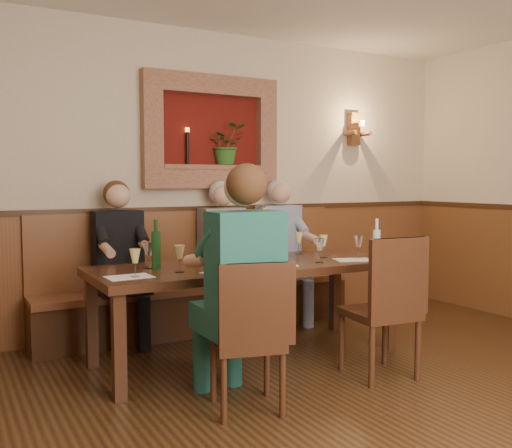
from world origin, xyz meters
The scene contains 31 objects.
room_shell centered at (0.00, 0.00, 1.89)m, with size 6.04×6.04×2.82m.
wainscoting centered at (0.00, 0.00, 0.59)m, with size 6.02×6.02×1.15m.
wall_niche centered at (0.24, 2.94, 1.81)m, with size 1.36×0.30×1.06m.
wall_sconce centered at (1.90, 2.93, 1.94)m, with size 0.25×0.20×0.35m.
dining_table centered at (0.00, 1.85, 0.68)m, with size 2.40×0.90×0.75m.
bench centered at (0.00, 2.79, 0.33)m, with size 3.00×0.45×1.11m.
chair_near_left centered at (-0.48, 0.95, 0.27)m, with size 0.50×0.50×0.92m.
chair_near_right centered at (0.63, 1.03, 0.29)m, with size 0.49×0.49×1.01m.
person_bench_left centered at (-0.76, 2.69, 0.57)m, with size 0.41×0.50×1.39m.
person_bench_mid centered at (0.22, 2.69, 0.57)m, with size 0.41×0.50×1.39m.
person_bench_right centered at (0.84, 2.69, 0.58)m, with size 0.41×0.51×1.41m.
person_chair_front centered at (-0.48, 1.07, 0.62)m, with size 0.45×0.55×1.49m.
spittoon_bucket centered at (-0.19, 1.74, 0.87)m, with size 0.22×0.22×0.25m, color red.
wine_bottle_green_a centered at (0.12, 1.80, 0.93)m, with size 0.08×0.08×0.43m.
wine_bottle_green_b centered at (-0.72, 1.91, 0.90)m, with size 0.07×0.07×0.36m.
water_bottle centered at (0.97, 1.48, 0.88)m, with size 0.06×0.06×0.34m.
tasting_sheet_a centered at (-0.99, 1.68, 0.75)m, with size 0.29×0.21×0.00m, color white.
tasting_sheet_b centered at (0.18, 1.66, 0.75)m, with size 0.25×0.18×0.00m, color white.
tasting_sheet_c centered at (0.84, 1.61, 0.75)m, with size 0.29×0.21×0.00m, color white.
tasting_sheet_d centered at (-0.33, 1.57, 0.75)m, with size 0.31×0.22×0.00m, color white.
wine_glass_0 centered at (-0.95, 1.65, 0.85)m, with size 0.08×0.08×0.19m, color #E5E089, non-canonical shape.
wine_glass_1 centered at (-0.75, 2.00, 0.85)m, with size 0.08×0.08×0.19m, color white, non-canonical shape.
wine_glass_2 centered at (-0.62, 1.71, 0.85)m, with size 0.08×0.08×0.19m, color #E5E089, non-canonical shape.
wine_glass_3 centered at (-0.27, 1.90, 0.85)m, with size 0.08×0.08×0.19m, color white, non-canonical shape.
wine_glass_4 centered at (-0.12, 1.66, 0.85)m, with size 0.08×0.08×0.19m, color #E5E089, non-canonical shape.
wine_glass_5 centered at (0.24, 1.95, 0.85)m, with size 0.08×0.08×0.19m, color #E5E089, non-canonical shape.
wine_glass_6 centered at (0.51, 1.62, 0.85)m, with size 0.08×0.08×0.19m, color white, non-canonical shape.
wine_glass_7 centered at (0.71, 1.85, 0.85)m, with size 0.08×0.08×0.19m, color #E5E089, non-canonical shape.
wine_glass_8 centered at (0.94, 1.67, 0.85)m, with size 0.08×0.08×0.19m, color white, non-canonical shape.
wine_glass_9 centered at (-0.21, 1.58, 0.85)m, with size 0.08×0.08×0.19m, color #E5E089, non-canonical shape.
wine_glass_10 centered at (0.67, 2.15, 0.85)m, with size 0.08×0.08×0.19m, color #E5E089, non-canonical shape.
Camera 1 is at (-2.07, -2.01, 1.39)m, focal length 40.00 mm.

